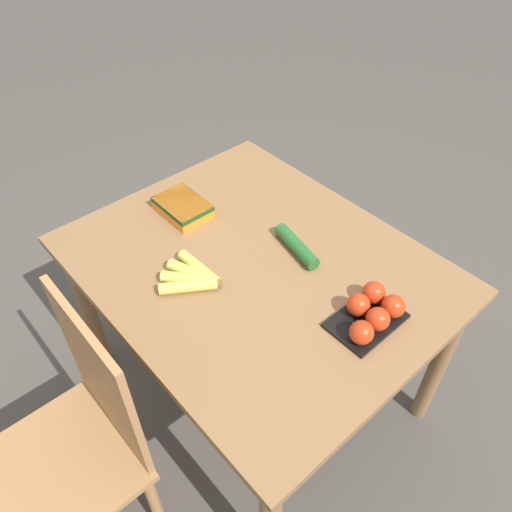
% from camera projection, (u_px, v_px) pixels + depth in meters
% --- Properties ---
extents(ground_plane, '(12.00, 12.00, 0.00)m').
position_uv_depth(ground_plane, '(256.00, 386.00, 2.11)').
color(ground_plane, '#4C4742').
extents(dining_table, '(1.17, 0.95, 0.73)m').
position_uv_depth(dining_table, '(256.00, 284.00, 1.67)').
color(dining_table, olive).
rests_on(dining_table, ground_plane).
extents(chair, '(0.42, 0.40, 0.94)m').
position_uv_depth(chair, '(79.00, 443.00, 1.43)').
color(chair, '#A87547').
rests_on(chair, ground_plane).
extents(banana_bunch, '(0.19, 0.17, 0.04)m').
position_uv_depth(banana_bunch, '(193.00, 277.00, 1.53)').
color(banana_bunch, brown).
rests_on(banana_bunch, dining_table).
extents(tomato_pack, '(0.15, 0.22, 0.08)m').
position_uv_depth(tomato_pack, '(372.00, 312.00, 1.41)').
color(tomato_pack, black).
rests_on(tomato_pack, dining_table).
extents(carrot_bag, '(0.19, 0.14, 0.05)m').
position_uv_depth(carrot_bag, '(183.00, 206.00, 1.77)').
color(carrot_bag, orange).
rests_on(carrot_bag, dining_table).
extents(cucumber_near, '(0.21, 0.09, 0.04)m').
position_uv_depth(cucumber_near, '(296.00, 246.00, 1.63)').
color(cucumber_near, '#236028').
rests_on(cucumber_near, dining_table).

